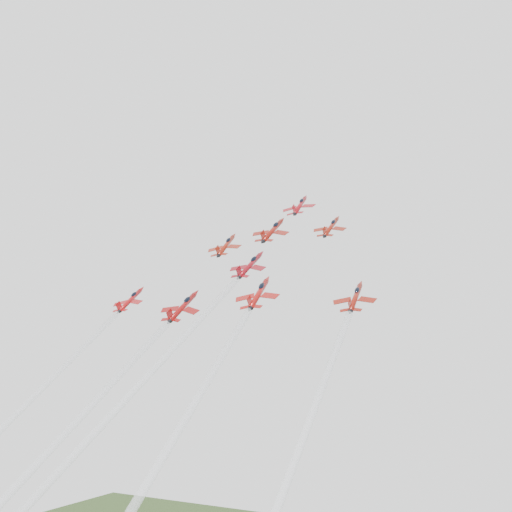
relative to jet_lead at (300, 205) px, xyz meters
The scene contains 9 objects.
jet_lead is the anchor object (origin of this frame).
jet_row2_left 25.11m from the jet_lead, 128.69° to the right, with size 9.68×11.91×9.09m.
jet_row2_center 14.96m from the jet_lead, 102.04° to the right, with size 10.49×12.90×9.85m.
jet_row2_right 21.63m from the jet_lead, 42.22° to the right, with size 8.64×10.62×8.11m.
jet_center 80.51m from the jet_lead, 90.85° to the right, with size 9.72×85.58×64.41m.
jet_rear_farleft 92.77m from the jet_lead, 111.62° to the right, with size 8.61×75.80×57.05m.
jet_rear_left 99.25m from the jet_lead, 97.43° to the right, with size 9.89×87.03×65.50m.
jet_rear_right 96.63m from the jet_lead, 84.63° to the right, with size 10.26×90.26×67.93m.
jet_rear_farright 96.78m from the jet_lead, 67.84° to the right, with size 8.68×76.42×57.52m.
Camera 1 is at (73.64, -132.01, 114.73)m, focal length 45.00 mm.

